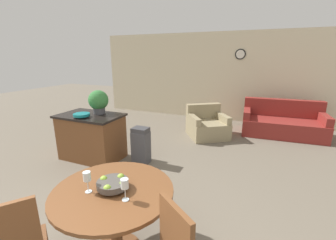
# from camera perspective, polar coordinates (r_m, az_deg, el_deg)

# --- Properties ---
(wall_back) EXTENTS (8.00, 0.09, 2.70)m
(wall_back) POSITION_cam_1_polar(r_m,az_deg,el_deg) (7.35, 12.59, 10.60)
(wall_back) COLOR beige
(wall_back) RESTS_ON ground_plane
(dining_table) EXTENTS (1.16, 1.16, 0.76)m
(dining_table) POSITION_cam_1_polar(r_m,az_deg,el_deg) (2.40, -13.48, -20.16)
(dining_table) COLOR brown
(dining_table) RESTS_ON ground_plane
(fruit_bowl) EXTENTS (0.30, 0.30, 0.11)m
(fruit_bowl) POSITION_cam_1_polar(r_m,az_deg,el_deg) (2.27, -13.80, -15.41)
(fruit_bowl) COLOR #4C4742
(fruit_bowl) RESTS_ON dining_table
(wine_glass_left) EXTENTS (0.07, 0.07, 0.21)m
(wine_glass_left) POSITION_cam_1_polar(r_m,az_deg,el_deg) (2.25, -19.88, -13.53)
(wine_glass_left) COLOR silver
(wine_glass_left) RESTS_ON dining_table
(wine_glass_right) EXTENTS (0.07, 0.07, 0.21)m
(wine_glass_right) POSITION_cam_1_polar(r_m,az_deg,el_deg) (2.06, -10.95, -15.83)
(wine_glass_right) COLOR silver
(wine_glass_right) RESTS_ON dining_table
(kitchen_island) EXTENTS (1.22, 0.77, 0.90)m
(kitchen_island) POSITION_cam_1_polar(r_m,az_deg,el_deg) (4.70, -18.78, -3.97)
(kitchen_island) COLOR brown
(kitchen_island) RESTS_ON ground_plane
(teal_bowl) EXTENTS (0.30, 0.30, 0.07)m
(teal_bowl) POSITION_cam_1_polar(r_m,az_deg,el_deg) (4.43, -21.10, 1.24)
(teal_bowl) COLOR #147A7F
(teal_bowl) RESTS_ON kitchen_island
(potted_plant) EXTENTS (0.38, 0.38, 0.46)m
(potted_plant) POSITION_cam_1_polar(r_m,az_deg,el_deg) (4.57, -17.24, 4.60)
(potted_plant) COLOR #4C4C51
(potted_plant) RESTS_ON kitchen_island
(trash_bin) EXTENTS (0.31, 0.24, 0.70)m
(trash_bin) POSITION_cam_1_polar(r_m,az_deg,el_deg) (4.32, -6.88, -6.45)
(trash_bin) COLOR #47474C
(trash_bin) RESTS_ON ground_plane
(couch) EXTENTS (2.00, 1.08, 0.88)m
(couch) POSITION_cam_1_polar(r_m,az_deg,el_deg) (6.55, 27.01, -0.79)
(couch) COLOR maroon
(couch) RESTS_ON ground_plane
(armchair) EXTENTS (1.25, 1.25, 0.78)m
(armchair) POSITION_cam_1_polar(r_m,az_deg,el_deg) (5.82, 9.85, -1.45)
(armchair) COLOR #998966
(armchair) RESTS_ON ground_plane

